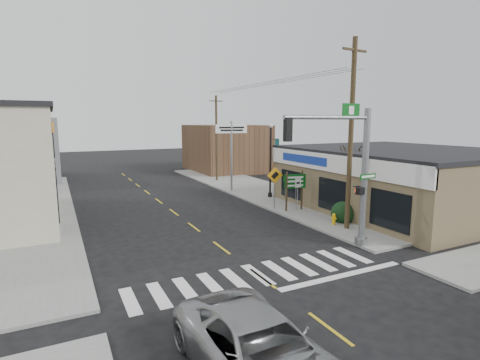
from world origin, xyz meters
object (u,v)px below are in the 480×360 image
utility_pole_near (351,134)px  suv (260,352)px  bare_tree (352,151)px  traffic_signal_pole (352,164)px  utility_pole_far (216,137)px  guide_sign (295,185)px  dance_center_sign (231,138)px  fire_hydrant (334,218)px  lamp_post (271,155)px

utility_pole_near → suv: bearing=-147.4°
suv → bare_tree: bare_tree is taller
traffic_signal_pole → utility_pole_far: 21.79m
guide_sign → dance_center_sign: size_ratio=0.45×
guide_sign → bare_tree: bare_tree is taller
traffic_signal_pole → dance_center_sign: size_ratio=1.13×
fire_hydrant → dance_center_sign: 13.14m
guide_sign → dance_center_sign: dance_center_sign is taller
fire_hydrant → dance_center_sign: (-0.73, 12.44, 4.19)m
traffic_signal_pole → fire_hydrant: traffic_signal_pole is taller
dance_center_sign → utility_pole_near: (0.88, -13.34, 0.74)m
utility_pole_near → utility_pole_far: (0.22, 19.22, -0.95)m
traffic_signal_pole → utility_pole_near: bearing=45.9°
fire_hydrant → utility_pole_near: utility_pole_near is taller
fire_hydrant → dance_center_sign: dance_center_sign is taller
fire_hydrant → dance_center_sign: bearing=93.4°
suv → traffic_signal_pole: bearing=34.5°
guide_sign → dance_center_sign: bearing=105.8°
lamp_post → utility_pole_near: size_ratio=0.56×
traffic_signal_pole → utility_pole_near: 3.47m
suv → dance_center_sign: 24.30m
guide_sign → utility_pole_near: (0.20, -4.86, 3.56)m
suv → lamp_post: (11.27, 18.15, 2.67)m
lamp_post → dance_center_sign: (-1.64, 3.83, 1.22)m
dance_center_sign → utility_pole_far: 5.98m
bare_tree → utility_pole_near: bearing=-135.0°
fire_hydrant → guide_sign: bearing=90.8°
suv → utility_pole_near: size_ratio=0.55×
dance_center_sign → utility_pole_far: (1.10, 5.88, -0.21)m
lamp_post → bare_tree: size_ratio=1.10×
traffic_signal_pole → bare_tree: size_ratio=1.30×
lamp_post → utility_pole_near: bearing=-98.5°
fire_hydrant → utility_pole_far: 18.74m
fire_hydrant → utility_pole_near: bearing=-80.5°
dance_center_sign → utility_pole_near: bearing=-82.0°
traffic_signal_pole → bare_tree: (4.59, 4.93, 0.08)m
bare_tree → lamp_post: bearing=103.8°
guide_sign → utility_pole_far: 14.60m
lamp_post → utility_pole_far: (-0.54, 9.70, 1.01)m
bare_tree → utility_pole_near: 3.71m
lamp_post → bare_tree: lamp_post is taller
fire_hydrant → bare_tree: (2.64, 1.58, 3.74)m
traffic_signal_pole → lamp_post: (2.86, 11.97, -0.68)m
traffic_signal_pole → lamp_post: size_ratio=1.18×
traffic_signal_pole → utility_pole_far: bearing=80.5°
traffic_signal_pole → fire_hydrant: (1.95, 3.36, -3.65)m
utility_pole_near → fire_hydrant: bearing=92.7°
suv → traffic_signal_pole: traffic_signal_pole is taller
lamp_post → utility_pole_near: utility_pole_near is taller
bare_tree → utility_pole_far: bearing=97.7°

